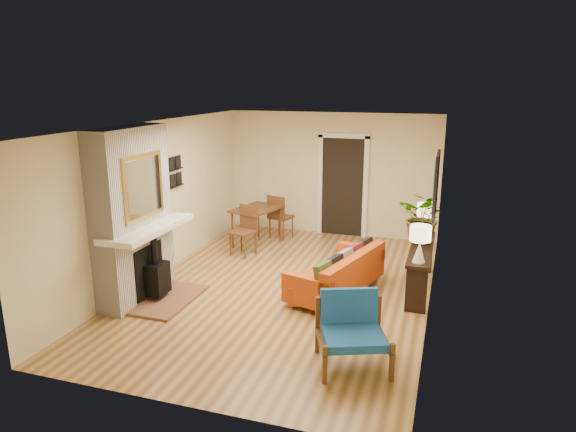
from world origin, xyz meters
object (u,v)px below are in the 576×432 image
at_px(blue_chair, 352,326).
at_px(lamp_near, 420,240).
at_px(console_table, 421,256).
at_px(houseplant, 424,217).
at_px(sofa, 340,274).
at_px(ottoman, 311,289).
at_px(dining_table, 260,216).
at_px(lamp_far, 426,215).

bearing_deg(blue_chair, lamp_near, 69.70).
height_order(console_table, lamp_near, lamp_near).
xyz_separation_m(blue_chair, houseplant, (0.62, 2.68, 0.69)).
xyz_separation_m(sofa, lamp_near, (1.17, -0.23, 0.74)).
relative_size(console_table, lamp_near, 3.43).
xyz_separation_m(ottoman, blue_chair, (0.90, -1.50, 0.26)).
bearing_deg(sofa, blue_chair, -74.25).
bearing_deg(sofa, dining_table, 137.44).
bearing_deg(houseplant, blue_chair, -103.02).
relative_size(ottoman, blue_chair, 0.80).
relative_size(ottoman, lamp_far, 1.52).
bearing_deg(ottoman, dining_table, 126.23).
bearing_deg(dining_table, lamp_near, -33.21).
bearing_deg(console_table, ottoman, -148.87).
height_order(blue_chair, console_table, blue_chair).
relative_size(sofa, console_table, 1.09).
distance_m(sofa, lamp_far, 1.83).
relative_size(lamp_far, houseplant, 0.66).
height_order(dining_table, lamp_far, lamp_far).
bearing_deg(dining_table, houseplant, -19.46).
height_order(blue_chair, dining_table, dining_table).
distance_m(ottoman, blue_chair, 1.77).
height_order(ottoman, console_table, console_table).
bearing_deg(lamp_far, lamp_near, -90.00).
distance_m(lamp_near, lamp_far, 1.42).
bearing_deg(lamp_far, console_table, -90.00).
bearing_deg(lamp_near, sofa, 169.10).
bearing_deg(houseplant, ottoman, -142.21).
relative_size(blue_chair, lamp_near, 1.90).
bearing_deg(lamp_far, blue_chair, -101.41).
xyz_separation_m(lamp_near, lamp_far, (0.00, 1.42, 0.00)).
relative_size(console_table, houseplant, 2.24).
height_order(sofa, lamp_near, lamp_near).
distance_m(dining_table, lamp_near, 3.89).
bearing_deg(blue_chair, ottoman, 121.08).
xyz_separation_m(console_table, lamp_far, (0.00, 0.70, 0.49)).
bearing_deg(lamp_near, dining_table, 146.79).
distance_m(ottoman, lamp_far, 2.39).
xyz_separation_m(dining_table, houseplant, (3.22, -1.14, 0.52)).
bearing_deg(dining_table, lamp_far, -12.17).
xyz_separation_m(sofa, lamp_far, (1.17, 1.19, 0.74)).
height_order(blue_chair, lamp_near, lamp_near).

